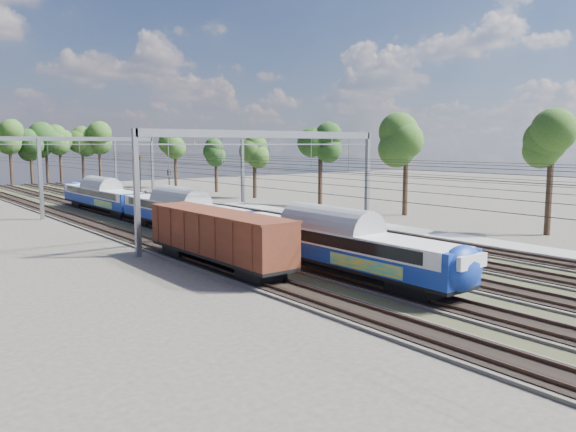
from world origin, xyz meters
TOP-DOWN VIEW (x-y plane):
  - track_bed at (-0.00, 45.00)m, footprint 21.00×130.00m
  - platform at (12.00, 20.00)m, footprint 3.00×70.00m
  - catenary at (0.33, 52.69)m, footprint 25.65×130.00m
  - tree_belt at (6.84, 95.44)m, footprint 39.03×99.28m
  - emu_train at (-4.50, 36.80)m, footprint 2.78×58.91m
  - freight_boxcar at (-9.00, 23.34)m, footprint 2.84×13.69m
  - worker at (3.64, 62.95)m, footprint 0.52×0.71m
  - signal_near at (0.37, 49.20)m, footprint 0.36×0.33m
  - signal_far at (10.47, 80.48)m, footprint 0.42×0.39m

SIDE VIEW (x-z plane):
  - track_bed at x=0.00m, z-range -0.07..0.27m
  - platform at x=12.00m, z-range 0.00..0.30m
  - worker at x=3.64m, z-range 0.00..1.79m
  - freight_boxcar at x=-9.00m, z-range 0.39..3.92m
  - emu_train at x=-4.50m, z-range 0.36..4.43m
  - signal_near at x=0.37m, z-range 0.68..5.83m
  - signal_far at x=10.47m, z-range 0.80..6.86m
  - catenary at x=0.33m, z-range 1.90..10.90m
  - tree_belt at x=6.84m, z-range 2.09..14.31m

